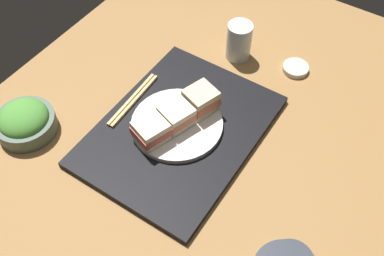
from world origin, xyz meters
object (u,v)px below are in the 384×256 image
Objects in this scene: drinking_glass at (239,41)px; sandwich_near at (201,100)px; chopsticks_pair at (133,100)px; sandwich_middle at (177,116)px; sandwich_plate at (177,124)px; salad_bowl at (25,121)px; sandwich_far at (151,131)px; small_sauce_dish at (296,68)px.

sandwich_near is at bearing 7.39° from drinking_glass.
chopsticks_pair is at bearing -23.17° from drinking_glass.
sandwich_middle is 0.44× the size of chopsticks_pair.
sandwich_middle is (0.00, -0.00, 3.01)cm from sandwich_plate.
salad_bowl is (18.39, -28.62, -2.27)cm from sandwich_middle.
sandwich_middle is 29.00cm from drinking_glass.
sandwich_far is 1.30× the size of small_sauce_dish.
sandwich_near is 0.45× the size of chopsticks_pair.
drinking_glass is (-28.99, -0.76, 2.71)cm from sandwich_plate.
sandwich_plate is at bearing 1.49° from drinking_glass.
chopsticks_pair is (-0.62, -12.90, -3.27)cm from sandwich_middle.
salad_bowl is (24.87, -30.78, -2.63)cm from sandwich_near.
small_sauce_dish is (-38.91, 16.31, -4.65)cm from sandwich_far.
sandwich_plate is 2.40× the size of sandwich_far.
sandwich_middle is 34.09cm from salad_bowl.
chopsticks_pair is at bearing 140.41° from salad_bowl.
small_sauce_dish is at bearing 103.02° from drinking_glass.
chopsticks_pair is 2.78× the size of small_sauce_dish.
drinking_glass is at bearing 177.73° from sandwich_far.
sandwich_near reaches higher than small_sauce_dish.
sandwich_far is at bearing 114.23° from salad_bowl.
sandwich_near reaches higher than sandwich_plate.
salad_bowl is at bearing -30.46° from drinking_glass.
sandwich_near is 1.25× the size of small_sauce_dish.
sandwich_near reaches higher than chopsticks_pair.
drinking_glass is at bearing 149.54° from salad_bowl.
sandwich_near is at bearing 161.54° from sandwich_plate.
salad_bowl reaches higher than chopsticks_pair.
drinking_glass is (-47.37, 27.86, 1.96)cm from salad_bowl.
sandwich_far is at bearing -18.46° from sandwich_middle.
chopsticks_pair is at bearing -68.74° from sandwich_near.
sandwich_middle is 1.23× the size of small_sauce_dish.
chopsticks_pair is (-7.10, -10.73, -3.31)cm from sandwich_far.
sandwich_far reaches higher than small_sauce_dish.
small_sauce_dish is at bearing 157.26° from sandwich_far.
salad_bowl is 54.99cm from drinking_glass.
sandwich_plate reaches higher than small_sauce_dish.
drinking_glass is at bearing -178.51° from sandwich_middle.
salad_bowl is at bearing -57.28° from sandwich_plate.
sandwich_plate is at bearing 161.54° from sandwich_far.
sandwich_near reaches higher than sandwich_far.
sandwich_far is 13.29cm from chopsticks_pair.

